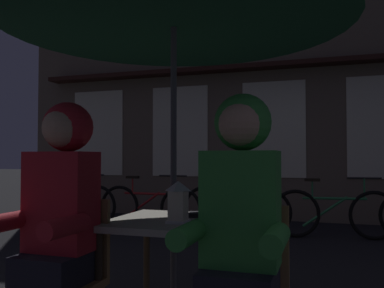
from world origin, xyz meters
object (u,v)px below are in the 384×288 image
(cafe_table, at_px, (173,237))
(person_right_hooded, at_px, (240,214))
(lantern, at_px, (178,201))
(book, at_px, (205,215))
(chair_left, at_px, (64,272))
(bicycle_second, at_px, (149,207))
(bicycle_third, at_px, (235,209))
(bicycle_fourth, at_px, (334,213))
(person_left_hooded, at_px, (58,206))
(bicycle_nearest, at_px, (72,203))

(cafe_table, relative_size, person_right_hooded, 0.53)
(lantern, bearing_deg, book, 75.63)
(lantern, bearing_deg, chair_left, -155.75)
(bicycle_second, relative_size, bicycle_third, 1.01)
(cafe_table, distance_m, book, 0.25)
(person_right_hooded, xyz_separation_m, book, (-0.33, 0.59, -0.09))
(lantern, height_order, bicycle_fourth, lantern)
(person_left_hooded, relative_size, person_right_hooded, 1.00)
(bicycle_second, distance_m, bicycle_fourth, 2.69)
(bicycle_third, bearing_deg, lantern, -82.35)
(bicycle_nearest, bearing_deg, chair_left, -56.19)
(bicycle_nearest, bearing_deg, book, -46.27)
(cafe_table, xyz_separation_m, bicycle_fourth, (0.94, 3.68, -0.29))
(bicycle_second, height_order, bicycle_third, same)
(person_left_hooded, bearing_deg, person_right_hooded, 0.00)
(person_right_hooded, distance_m, bicycle_second, 4.62)
(chair_left, relative_size, bicycle_second, 0.52)
(bicycle_nearest, distance_m, bicycle_third, 2.69)
(lantern, distance_m, bicycle_fourth, 3.93)
(cafe_table, relative_size, chair_left, 0.85)
(person_right_hooded, distance_m, bicycle_nearest, 5.42)
(person_right_hooded, relative_size, book, 7.00)
(lantern, relative_size, bicycle_second, 0.14)
(bicycle_nearest, bearing_deg, bicycle_fourth, 1.33)
(bicycle_third, bearing_deg, person_left_hooded, -90.49)
(cafe_table, height_order, bicycle_fourth, bicycle_fourth)
(person_right_hooded, distance_m, bicycle_third, 4.29)
(lantern, distance_m, bicycle_third, 3.92)
(book, bearing_deg, bicycle_third, 86.47)
(bicycle_second, distance_m, book, 3.93)
(bicycle_nearest, xyz_separation_m, bicycle_fourth, (4.07, 0.09, 0.00))
(person_right_hooded, bearing_deg, book, 119.53)
(person_right_hooded, xyz_separation_m, bicycle_nearest, (-3.61, 4.02, -0.50))
(chair_left, bearing_deg, bicycle_fourth, 70.70)
(cafe_table, height_order, chair_left, chair_left)
(bicycle_third, bearing_deg, book, -80.61)
(person_left_hooded, distance_m, bicycle_fourth, 4.38)
(book, bearing_deg, bicycle_nearest, 120.81)
(person_right_hooded, bearing_deg, bicycle_third, 102.53)
(bicycle_second, height_order, book, bicycle_second)
(cafe_table, height_order, bicycle_third, bicycle_third)
(person_right_hooded, height_order, book, person_right_hooded)
(person_left_hooded, bearing_deg, lantern, 28.95)
(bicycle_nearest, distance_m, bicycle_fourth, 4.07)
(bicycle_third, bearing_deg, person_right_hooded, -77.47)
(person_right_hooded, height_order, bicycle_third, person_right_hooded)
(chair_left, relative_size, person_left_hooded, 0.62)
(chair_left, xyz_separation_m, person_right_hooded, (0.96, -0.06, 0.36))
(cafe_table, relative_size, person_left_hooded, 0.53)
(book, bearing_deg, person_left_hooded, -149.62)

